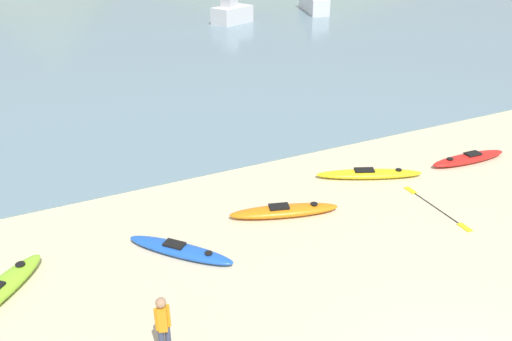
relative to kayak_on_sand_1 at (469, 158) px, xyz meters
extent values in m
cube|color=slate|center=(-7.56, 38.07, -0.11)|extent=(160.00, 70.00, 0.06)
cylinder|color=black|center=(-14.75, 0.02, 0.23)|extent=(0.22, 0.22, 0.02)
ellipsoid|color=red|center=(0.00, 0.00, 0.00)|extent=(3.17, 0.79, 0.27)
cube|color=black|center=(0.16, -0.01, 0.16)|extent=(0.58, 0.37, 0.05)
cylinder|color=black|center=(-0.86, 0.05, 0.14)|extent=(0.22, 0.22, 0.02)
ellipsoid|color=yellow|center=(-3.94, 0.56, -0.01)|extent=(3.52, 1.96, 0.26)
cube|color=black|center=(-4.11, 0.64, 0.15)|extent=(0.72, 0.55, 0.05)
cylinder|color=black|center=(-3.04, 0.17, 0.13)|extent=(0.20, 0.20, 0.02)
ellipsoid|color=orange|center=(-7.66, -0.29, 0.01)|extent=(3.28, 1.52, 0.29)
cube|color=black|center=(-7.81, -0.24, 0.17)|extent=(0.66, 0.49, 0.05)
cylinder|color=black|center=(-6.80, -0.54, 0.16)|extent=(0.22, 0.22, 0.02)
ellipsoid|color=blue|center=(-11.01, -0.77, -0.02)|extent=(2.47, 2.63, 0.24)
cube|color=black|center=(-11.11, -0.66, 0.13)|extent=(0.60, 0.61, 0.05)
cylinder|color=black|center=(-10.44, -1.39, 0.12)|extent=(0.20, 0.20, 0.02)
cube|color=orange|center=(-12.32, -3.95, 0.89)|extent=(0.23, 0.25, 0.54)
cylinder|color=orange|center=(-12.43, -3.95, 0.91)|extent=(0.08, 0.08, 0.51)
cylinder|color=orange|center=(-12.20, -3.95, 0.91)|extent=(0.08, 0.08, 0.51)
sphere|color=#A37A5B|center=(-12.32, -3.95, 1.27)|extent=(0.21, 0.21, 0.21)
cube|color=white|center=(2.65, 27.45, 0.58)|extent=(3.74, 2.99, 1.32)
cube|color=silver|center=(2.35, 27.30, 1.70)|extent=(1.34, 1.37, 0.92)
cube|color=white|center=(11.56, 29.31, 0.61)|extent=(3.13, 5.73, 1.36)
cylinder|color=black|center=(-3.35, -1.93, -0.12)|extent=(0.10, 1.90, 0.03)
cube|color=yellow|center=(-3.39, -3.10, -0.12)|extent=(0.20, 0.45, 0.03)
cube|color=yellow|center=(-3.31, -0.76, -0.12)|extent=(0.20, 0.45, 0.03)
camera|label=1|loc=(-13.82, -11.17, 7.68)|focal=35.00mm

